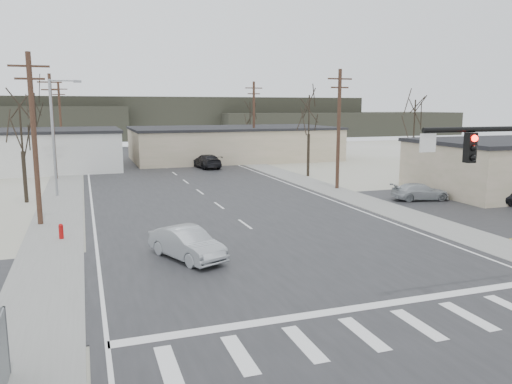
# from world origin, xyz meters

# --- Properties ---
(ground) EXTENTS (140.00, 140.00, 0.00)m
(ground) POSITION_xyz_m (0.00, 0.00, 0.00)
(ground) COLOR silver
(ground) RESTS_ON ground
(main_road) EXTENTS (18.00, 110.00, 0.05)m
(main_road) POSITION_xyz_m (0.00, 15.00, 0.02)
(main_road) COLOR #242427
(main_road) RESTS_ON ground
(cross_road) EXTENTS (90.00, 10.00, 0.04)m
(cross_road) POSITION_xyz_m (0.00, 0.00, 0.02)
(cross_road) COLOR #242427
(cross_road) RESTS_ON ground
(sidewalk_left) EXTENTS (3.00, 90.00, 0.06)m
(sidewalk_left) POSITION_xyz_m (-10.60, 20.00, 0.03)
(sidewalk_left) COLOR gray
(sidewalk_left) RESTS_ON ground
(sidewalk_right) EXTENTS (3.00, 90.00, 0.06)m
(sidewalk_right) POSITION_xyz_m (10.60, 20.00, 0.03)
(sidewalk_right) COLOR gray
(sidewalk_right) RESTS_ON ground
(fire_hydrant) EXTENTS (0.24, 0.24, 0.87)m
(fire_hydrant) POSITION_xyz_m (-10.20, 8.00, 0.45)
(fire_hydrant) COLOR #A50C0C
(fire_hydrant) RESTS_ON ground
(building_left_far) EXTENTS (22.30, 12.30, 4.50)m
(building_left_far) POSITION_xyz_m (-16.00, 40.00, 2.26)
(building_left_far) COLOR silver
(building_left_far) RESTS_ON ground
(building_right_far) EXTENTS (26.30, 14.30, 4.30)m
(building_right_far) POSITION_xyz_m (10.00, 44.00, 2.15)
(building_right_far) COLOR #C8B199
(building_right_far) RESTS_ON ground
(building_lot) EXTENTS (14.30, 10.30, 4.30)m
(building_lot) POSITION_xyz_m (24.00, 12.00, 2.16)
(building_lot) COLOR #C8B199
(building_lot) RESTS_ON ground
(upole_left_b) EXTENTS (2.20, 0.30, 10.00)m
(upole_left_b) POSITION_xyz_m (-11.50, 12.00, 5.22)
(upole_left_b) COLOR #442D1F
(upole_left_b) RESTS_ON ground
(upole_left_c) EXTENTS (2.20, 0.30, 10.00)m
(upole_left_c) POSITION_xyz_m (-11.50, 32.00, 5.22)
(upole_left_c) COLOR #442D1F
(upole_left_c) RESTS_ON ground
(upole_left_d) EXTENTS (2.20, 0.30, 10.00)m
(upole_left_d) POSITION_xyz_m (-11.50, 52.00, 5.22)
(upole_left_d) COLOR #442D1F
(upole_left_d) RESTS_ON ground
(upole_right_a) EXTENTS (2.20, 0.30, 10.00)m
(upole_right_a) POSITION_xyz_m (11.50, 18.00, 5.22)
(upole_right_a) COLOR #442D1F
(upole_right_a) RESTS_ON ground
(upole_right_b) EXTENTS (2.20, 0.30, 10.00)m
(upole_right_b) POSITION_xyz_m (11.50, 40.00, 5.22)
(upole_right_b) COLOR #442D1F
(upole_right_b) RESTS_ON ground
(streetlight_main) EXTENTS (2.40, 0.25, 9.00)m
(streetlight_main) POSITION_xyz_m (-10.80, 22.00, 5.09)
(streetlight_main) COLOR gray
(streetlight_main) RESTS_ON ground
(tree_left_near) EXTENTS (3.30, 3.30, 7.35)m
(tree_left_near) POSITION_xyz_m (-13.00, 20.00, 5.23)
(tree_left_near) COLOR #2F251D
(tree_left_near) RESTS_ON ground
(tree_right_mid) EXTENTS (3.74, 3.74, 8.33)m
(tree_right_mid) POSITION_xyz_m (12.50, 26.00, 5.93)
(tree_right_mid) COLOR #2F251D
(tree_right_mid) RESTS_ON ground
(tree_left_far) EXTENTS (3.96, 3.96, 8.82)m
(tree_left_far) POSITION_xyz_m (-14.00, 46.00, 6.28)
(tree_left_far) COLOR #2F251D
(tree_left_far) RESTS_ON ground
(tree_right_far) EXTENTS (3.52, 3.52, 7.84)m
(tree_right_far) POSITION_xyz_m (15.00, 52.00, 5.58)
(tree_right_far) COLOR #2F251D
(tree_right_far) RESTS_ON ground
(tree_lot) EXTENTS (3.52, 3.52, 7.84)m
(tree_lot) POSITION_xyz_m (22.00, 22.00, 5.58)
(tree_lot) COLOR #2F251D
(tree_lot) RESTS_ON ground
(hill_center) EXTENTS (80.00, 18.00, 9.00)m
(hill_center) POSITION_xyz_m (15.00, 96.00, 4.50)
(hill_center) COLOR #333026
(hill_center) RESTS_ON ground
(hill_right) EXTENTS (60.00, 18.00, 5.50)m
(hill_right) POSITION_xyz_m (50.00, 90.00, 2.75)
(hill_right) COLOR #333026
(hill_right) RESTS_ON ground
(sedan_crossing) EXTENTS (3.11, 4.62, 1.44)m
(sedan_crossing) POSITION_xyz_m (-4.61, 2.38, 0.77)
(sedan_crossing) COLOR gray
(sedan_crossing) RESTS_ON main_road
(car_far_a) EXTENTS (2.78, 5.52, 1.54)m
(car_far_a) POSITION_xyz_m (4.31, 35.64, 0.82)
(car_far_a) COLOR black
(car_far_a) RESTS_ON main_road
(car_far_b) EXTENTS (2.40, 3.94, 1.25)m
(car_far_b) POSITION_xyz_m (-0.26, 65.00, 0.67)
(car_far_b) COLOR black
(car_far_b) RESTS_ON main_road
(car_parked_silver) EXTENTS (4.54, 2.56, 1.24)m
(car_parked_silver) POSITION_xyz_m (14.80, 11.15, 0.65)
(car_parked_silver) COLOR #999FA3
(car_parked_silver) RESTS_ON parking_lot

